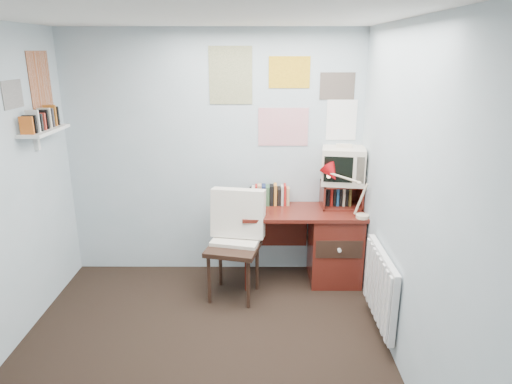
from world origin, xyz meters
TOP-DOWN VIEW (x-y plane):
  - ground at (0.00, 0.00)m, footprint 3.50×3.50m
  - back_wall at (0.00, 1.75)m, footprint 3.00×0.02m
  - right_wall at (1.50, 0.00)m, footprint 0.02×3.50m
  - ceiling at (0.00, 0.00)m, footprint 3.00×3.50m
  - desk at (1.17, 1.48)m, footprint 1.20×0.55m
  - desk_chair at (0.22, 1.13)m, footprint 0.61×0.59m
  - desk_lamp at (1.44, 1.26)m, footprint 0.36×0.33m
  - tv_riser at (1.29, 1.59)m, footprint 0.40×0.30m
  - crt_tv at (1.30, 1.61)m, footprint 0.47×0.44m
  - book_row at (0.66, 1.66)m, footprint 0.60×0.14m
  - radiator at (1.46, 0.55)m, footprint 0.09×0.80m
  - wall_shelf at (-1.40, 1.10)m, footprint 0.20×0.62m
  - posters_back at (0.70, 1.74)m, footprint 1.20×0.01m
  - posters_left at (-1.49, 1.10)m, footprint 0.01×0.70m

SIDE VIEW (x-z plane):
  - ground at x=0.00m, z-range 0.00..0.00m
  - desk at x=1.17m, z-range 0.03..0.79m
  - radiator at x=1.46m, z-range 0.12..0.72m
  - desk_chair at x=0.22m, z-range 0.00..1.00m
  - book_row at x=0.66m, z-range 0.76..0.98m
  - tv_riser at x=1.29m, z-range 0.76..1.01m
  - desk_lamp at x=1.44m, z-range 0.76..1.21m
  - crt_tv at x=1.30m, z-range 1.01..1.40m
  - back_wall at x=0.00m, z-range 0.00..2.50m
  - right_wall at x=1.50m, z-range 0.00..2.50m
  - wall_shelf at x=-1.40m, z-range 1.50..1.74m
  - posters_back at x=0.70m, z-range 1.40..2.30m
  - posters_left at x=-1.49m, z-range 1.70..2.30m
  - ceiling at x=0.00m, z-range 2.49..2.51m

